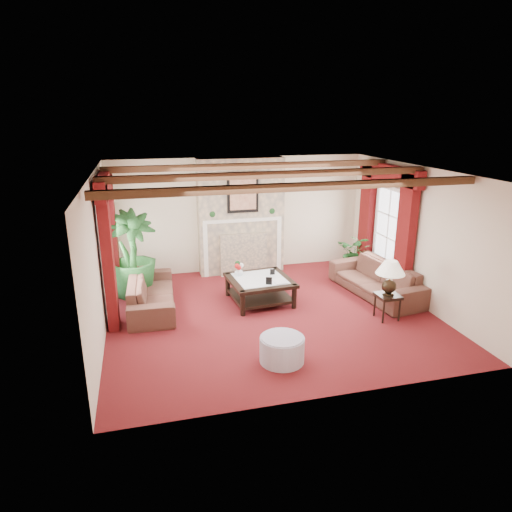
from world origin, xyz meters
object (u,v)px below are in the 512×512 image
object	(u,v)px
sofa_left	(151,287)
coffee_table	(260,290)
sofa_right	(376,274)
side_table	(387,306)
potted_palm	(133,272)
ottoman	(282,350)

from	to	relation	value
sofa_left	coffee_table	size ratio (longest dim) A/B	1.81
sofa_right	sofa_left	bearing A→B (deg)	-104.06
sofa_left	sofa_right	bearing A→B (deg)	-93.21
sofa_right	coffee_table	world-z (taller)	sofa_right
sofa_left	coffee_table	distance (m)	2.15
side_table	sofa_left	bearing A→B (deg)	159.34
sofa_right	coffee_table	xyz separation A→B (m)	(-2.46, 0.21, -0.20)
sofa_right	potted_palm	distance (m)	5.07
sofa_left	potted_palm	distance (m)	0.83
sofa_right	ottoman	distance (m)	3.47
ottoman	sofa_right	bearing A→B (deg)	37.89
potted_palm	side_table	world-z (taller)	potted_palm
sofa_right	side_table	xyz separation A→B (m)	(-0.38, -1.14, -0.21)
potted_palm	ottoman	distance (m)	4.00
sofa_left	side_table	size ratio (longest dim) A/B	4.54
sofa_left	side_table	distance (m)	4.50
ottoman	coffee_table	bearing A→B (deg)	83.56
sofa_left	side_table	world-z (taller)	sofa_left
coffee_table	side_table	world-z (taller)	coffee_table
sofa_right	coffee_table	bearing A→B (deg)	-103.42
sofa_left	potted_palm	world-z (taller)	potted_palm
side_table	sofa_right	bearing A→B (deg)	71.43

